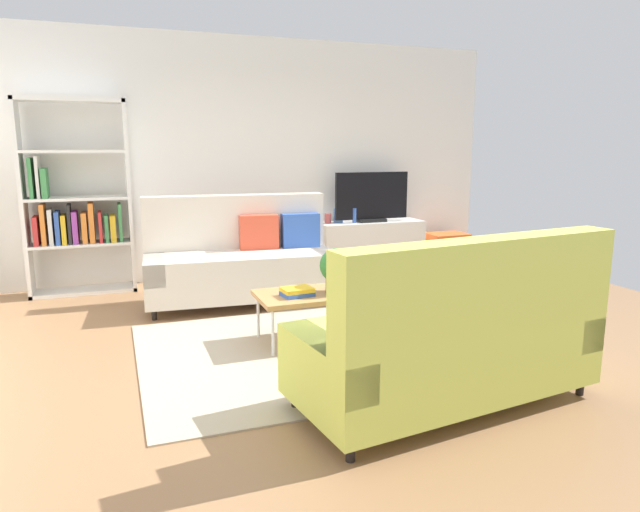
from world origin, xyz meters
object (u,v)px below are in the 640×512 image
at_px(bottle_0, 354,216).
at_px(vase_0, 328,218).
at_px(vase_1, 338,216).
at_px(bookshelf, 75,206).
at_px(tv_console, 370,246).
at_px(tv, 372,198).
at_px(coffee_table, 323,295).
at_px(couch_beige, 241,260).
at_px(potted_plant, 337,268).
at_px(couch_green, 450,339).
at_px(storage_trunk, 446,249).
at_px(table_book_0, 297,294).

bearing_deg(bottle_0, vase_0, 164.74).
bearing_deg(vase_1, bookshelf, -179.45).
bearing_deg(tv_console, tv, -90.00).
xyz_separation_m(coffee_table, tv_console, (1.56, 2.39, -0.07)).
height_order(couch_beige, vase_1, couch_beige).
relative_size(potted_plant, vase_1, 2.01).
height_order(couch_green, tv_console, couch_green).
xyz_separation_m(storage_trunk, vase_1, (-1.53, 0.15, 0.51)).
height_order(couch_green, coffee_table, couch_green).
bearing_deg(couch_green, table_book_0, 104.56).
bearing_deg(tv, coffee_table, -123.29).
xyz_separation_m(couch_beige, bottle_0, (1.68, 0.93, 0.29)).
distance_m(couch_green, storage_trunk, 4.40).
distance_m(coffee_table, tv, 2.89).
xyz_separation_m(coffee_table, tv, (1.56, 2.37, 0.56)).
bearing_deg(couch_beige, coffee_table, 109.07).
bearing_deg(tv, potted_plant, -121.04).
bearing_deg(couch_beige, bookshelf, -27.57).
bearing_deg(potted_plant, tv_console, 59.17).
xyz_separation_m(couch_beige, potted_plant, (0.47, -1.48, 0.18)).
bearing_deg(coffee_table, bookshelf, 129.36).
distance_m(bookshelf, bottle_0, 3.29).
relative_size(bookshelf, bottle_0, 11.19).
height_order(coffee_table, potted_plant, potted_plant).
xyz_separation_m(storage_trunk, vase_0, (-1.68, 0.15, 0.48)).
distance_m(tv, storage_trunk, 1.32).
xyz_separation_m(tv, bookshelf, (-3.53, 0.04, 0.02)).
relative_size(storage_trunk, vase_0, 4.13).
xyz_separation_m(potted_plant, vase_1, (1.03, 2.50, 0.11)).
height_order(coffee_table, storage_trunk, storage_trunk).
bearing_deg(tv_console, vase_0, 175.07).
bearing_deg(storage_trunk, table_book_0, -141.06).
relative_size(tv, table_book_0, 4.17).
xyz_separation_m(tv_console, table_book_0, (-1.80, -2.44, 0.12)).
height_order(couch_green, vase_1, couch_green).
distance_m(tv_console, potted_plant, 2.87).
height_order(coffee_table, tv, tv).
bearing_deg(tv, couch_beige, -153.84).
relative_size(potted_plant, table_book_0, 1.53).
distance_m(couch_beige, storage_trunk, 3.16).
relative_size(couch_beige, bookshelf, 0.93).
bearing_deg(coffee_table, table_book_0, -167.43).
height_order(couch_beige, storage_trunk, couch_beige).
bearing_deg(vase_0, coffee_table, -111.81).
distance_m(couch_beige, tv_console, 2.17).
bearing_deg(tv_console, table_book_0, -126.38).
bearing_deg(vase_1, storage_trunk, -5.58).
xyz_separation_m(bookshelf, table_book_0, (1.73, -2.46, -0.54)).
bearing_deg(coffee_table, couch_green, -78.26).
relative_size(couch_green, vase_0, 15.78).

